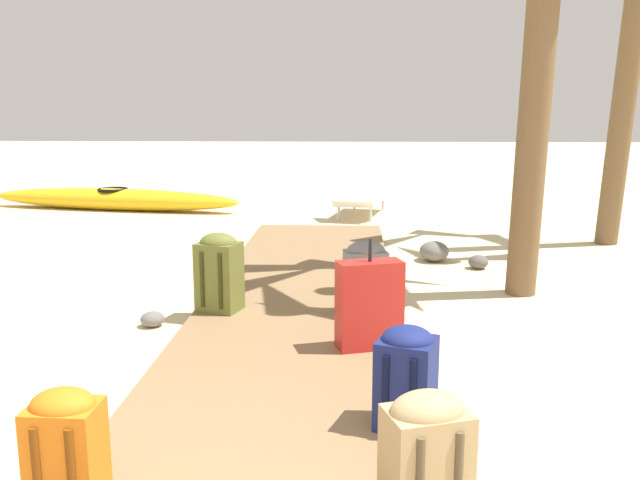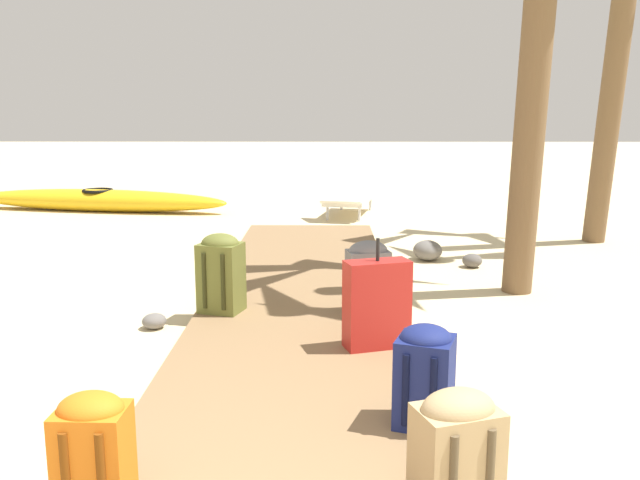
{
  "view_description": "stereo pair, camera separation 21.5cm",
  "coord_description": "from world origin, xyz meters",
  "px_view_note": "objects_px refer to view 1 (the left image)",
  "views": [
    {
      "loc": [
        0.42,
        -1.34,
        1.64
      ],
      "look_at": [
        0.16,
        4.26,
        0.55
      ],
      "focal_mm": 38.08,
      "sensor_mm": 36.0,
      "label": 1
    },
    {
      "loc": [
        0.21,
        -1.34,
        1.64
      ],
      "look_at": [
        0.16,
        4.26,
        0.55
      ],
      "focal_mm": 38.08,
      "sensor_mm": 36.0,
      "label": 2
    }
  ],
  "objects_px": {
    "kayak": "(114,199)",
    "backpack_navy": "(406,374)",
    "backpack_tan": "(427,449)",
    "backpack_grey": "(365,275)",
    "lounge_chair": "(360,196)",
    "backpack_orange": "(65,444)",
    "suitcase_red": "(369,305)",
    "backpack_olive": "(219,270)"
  },
  "relations": [
    {
      "from": "kayak",
      "to": "backpack_navy",
      "type": "bearing_deg",
      "value": -61.57
    },
    {
      "from": "backpack_navy",
      "to": "backpack_tan",
      "type": "distance_m",
      "value": 0.71
    },
    {
      "from": "backpack_grey",
      "to": "backpack_tan",
      "type": "xyz_separation_m",
      "value": [
        0.19,
        -2.64,
        -0.04
      ]
    },
    {
      "from": "backpack_tan",
      "to": "lounge_chair",
      "type": "height_order",
      "value": "lounge_chair"
    },
    {
      "from": "backpack_grey",
      "to": "backpack_orange",
      "type": "relative_size",
      "value": 1.16
    },
    {
      "from": "backpack_navy",
      "to": "lounge_chair",
      "type": "height_order",
      "value": "lounge_chair"
    },
    {
      "from": "backpack_navy",
      "to": "backpack_orange",
      "type": "relative_size",
      "value": 1.07
    },
    {
      "from": "lounge_chair",
      "to": "suitcase_red",
      "type": "bearing_deg",
      "value": -90.1
    },
    {
      "from": "suitcase_red",
      "to": "backpack_grey",
      "type": "xyz_separation_m",
      "value": [
        -0.01,
        0.79,
        0.0
      ]
    },
    {
      "from": "backpack_orange",
      "to": "backpack_olive",
      "type": "height_order",
      "value": "backpack_olive"
    },
    {
      "from": "backpack_olive",
      "to": "kayak",
      "type": "height_order",
      "value": "backpack_olive"
    },
    {
      "from": "backpack_navy",
      "to": "kayak",
      "type": "height_order",
      "value": "backpack_navy"
    },
    {
      "from": "backpack_navy",
      "to": "lounge_chair",
      "type": "xyz_separation_m",
      "value": [
        -0.14,
        7.18,
        -0.02
      ]
    },
    {
      "from": "kayak",
      "to": "suitcase_red",
      "type": "bearing_deg",
      "value": -58.56
    },
    {
      "from": "backpack_olive",
      "to": "suitcase_red",
      "type": "bearing_deg",
      "value": -34.62
    },
    {
      "from": "suitcase_red",
      "to": "backpack_orange",
      "type": "height_order",
      "value": "suitcase_red"
    },
    {
      "from": "backpack_orange",
      "to": "backpack_tan",
      "type": "bearing_deg",
      "value": 1.05
    },
    {
      "from": "suitcase_red",
      "to": "backpack_grey",
      "type": "bearing_deg",
      "value": 90.76
    },
    {
      "from": "backpack_orange",
      "to": "kayak",
      "type": "xyz_separation_m",
      "value": [
        -2.79,
        8.47,
        -0.16
      ]
    },
    {
      "from": "backpack_olive",
      "to": "lounge_chair",
      "type": "height_order",
      "value": "lounge_chair"
    },
    {
      "from": "backpack_grey",
      "to": "backpack_tan",
      "type": "distance_m",
      "value": 2.64
    },
    {
      "from": "backpack_navy",
      "to": "suitcase_red",
      "type": "bearing_deg",
      "value": 97.66
    },
    {
      "from": "backpack_grey",
      "to": "backpack_orange",
      "type": "distance_m",
      "value": 2.93
    },
    {
      "from": "lounge_chair",
      "to": "backpack_orange",
      "type": "bearing_deg",
      "value": -98.99
    },
    {
      "from": "backpack_orange",
      "to": "lounge_chair",
      "type": "bearing_deg",
      "value": 81.01
    },
    {
      "from": "suitcase_red",
      "to": "kayak",
      "type": "height_order",
      "value": "suitcase_red"
    },
    {
      "from": "backpack_tan",
      "to": "backpack_olive",
      "type": "height_order",
      "value": "backpack_olive"
    },
    {
      "from": "backpack_olive",
      "to": "backpack_orange",
      "type": "bearing_deg",
      "value": -92.01
    },
    {
      "from": "kayak",
      "to": "backpack_orange",
      "type": "bearing_deg",
      "value": -71.77
    },
    {
      "from": "backpack_grey",
      "to": "lounge_chair",
      "type": "distance_m",
      "value": 5.26
    },
    {
      "from": "backpack_orange",
      "to": "backpack_olive",
      "type": "distance_m",
      "value": 2.67
    },
    {
      "from": "suitcase_red",
      "to": "backpack_orange",
      "type": "relative_size",
      "value": 1.51
    },
    {
      "from": "backpack_grey",
      "to": "backpack_orange",
      "type": "bearing_deg",
      "value": -114.85
    },
    {
      "from": "backpack_grey",
      "to": "backpack_navy",
      "type": "bearing_deg",
      "value": -85.16
    },
    {
      "from": "backpack_tan",
      "to": "kayak",
      "type": "xyz_separation_m",
      "value": [
        -4.21,
        8.44,
        -0.16
      ]
    },
    {
      "from": "backpack_tan",
      "to": "backpack_orange",
      "type": "distance_m",
      "value": 1.42
    },
    {
      "from": "suitcase_red",
      "to": "lounge_chair",
      "type": "height_order",
      "value": "suitcase_red"
    },
    {
      "from": "backpack_grey",
      "to": "backpack_tan",
      "type": "height_order",
      "value": "backpack_grey"
    },
    {
      "from": "lounge_chair",
      "to": "backpack_tan",
      "type": "bearing_deg",
      "value": -88.79
    },
    {
      "from": "suitcase_red",
      "to": "backpack_navy",
      "type": "relative_size",
      "value": 1.41
    },
    {
      "from": "suitcase_red",
      "to": "backpack_grey",
      "type": "distance_m",
      "value": 0.79
    },
    {
      "from": "kayak",
      "to": "lounge_chair",
      "type": "bearing_deg",
      "value": -7.74
    }
  ]
}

